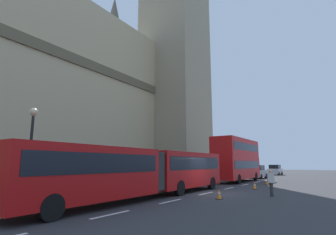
% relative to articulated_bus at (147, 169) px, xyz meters
% --- Properties ---
extents(ground_plane, '(160.00, 160.00, 0.00)m').
position_rel_articulated_bus_xyz_m(ground_plane, '(4.72, -1.99, -1.75)').
color(ground_plane, '#333335').
extents(lane_centre_marking, '(34.40, 0.16, 0.01)m').
position_rel_articulated_bus_xyz_m(lane_centre_marking, '(6.58, -1.99, -1.74)').
color(lane_centre_marking, silver).
rests_on(lane_centre_marking, ground_plane).
extents(articulated_bus, '(17.52, 2.54, 2.90)m').
position_rel_articulated_bus_xyz_m(articulated_bus, '(0.00, 0.00, 0.00)').
color(articulated_bus, '#B20F0F').
rests_on(articulated_bus, ground_plane).
extents(double_decker_bus, '(10.17, 2.54, 4.90)m').
position_rel_articulated_bus_xyz_m(double_decker_bus, '(17.27, 0.00, 0.96)').
color(double_decker_bus, red).
rests_on(double_decker_bus, ground_plane).
extents(sedan_lead, '(4.40, 1.86, 1.85)m').
position_rel_articulated_bus_xyz_m(sedan_lead, '(25.84, 0.00, -0.83)').
color(sedan_lead, gray).
rests_on(sedan_lead, ground_plane).
extents(sedan_trailing, '(4.40, 1.86, 1.85)m').
position_rel_articulated_bus_xyz_m(sedan_trailing, '(39.21, 0.18, -0.83)').
color(sedan_trailing, '#B7B7BC').
rests_on(sedan_trailing, ground_plane).
extents(traffic_cone_west, '(0.36, 0.36, 0.58)m').
position_rel_articulated_bus_xyz_m(traffic_cone_west, '(2.01, -3.91, -1.46)').
color(traffic_cone_west, black).
rests_on(traffic_cone_west, ground_plane).
extents(traffic_cone_middle, '(0.36, 0.36, 0.58)m').
position_rel_articulated_bus_xyz_m(traffic_cone_middle, '(9.48, -3.99, -1.46)').
color(traffic_cone_middle, black).
rests_on(traffic_cone_middle, ground_plane).
extents(traffic_cone_east, '(0.36, 0.36, 0.58)m').
position_rel_articulated_bus_xyz_m(traffic_cone_east, '(14.47, -3.86, -1.46)').
color(traffic_cone_east, black).
rests_on(traffic_cone_east, ground_plane).
extents(street_lamp, '(0.44, 0.44, 5.27)m').
position_rel_articulated_bus_xyz_m(street_lamp, '(-4.94, 4.51, 1.31)').
color(street_lamp, black).
rests_on(street_lamp, ground_plane).
extents(pedestrian_near_cones, '(0.40, 0.47, 1.69)m').
position_rel_articulated_bus_xyz_m(pedestrian_near_cones, '(5.05, -6.27, -0.83)').
color(pedestrian_near_cones, '#333333').
rests_on(pedestrian_near_cones, ground_plane).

